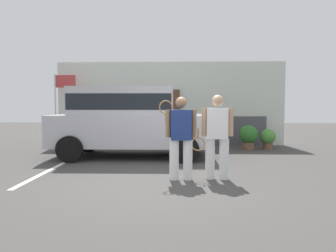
{
  "coord_description": "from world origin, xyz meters",
  "views": [
    {
      "loc": [
        0.41,
        -6.28,
        1.58
      ],
      "look_at": [
        0.11,
        1.2,
        1.05
      ],
      "focal_mm": 34.13,
      "sensor_mm": 36.0,
      "label": 1
    }
  ],
  "objects_px": {
    "tennis_player_man": "(181,137)",
    "potted_plant_by_porch": "(248,136)",
    "parked_suv": "(129,118)",
    "flag_pole": "(61,96)",
    "potted_plant_secondary": "(268,138)",
    "tennis_player_woman": "(217,136)"
  },
  "relations": [
    {
      "from": "parked_suv",
      "to": "tennis_player_woman",
      "type": "distance_m",
      "value": 3.57
    },
    {
      "from": "parked_suv",
      "to": "flag_pole",
      "type": "relative_size",
      "value": 1.74
    },
    {
      "from": "potted_plant_secondary",
      "to": "flag_pole",
      "type": "bearing_deg",
      "value": 176.95
    },
    {
      "from": "tennis_player_man",
      "to": "tennis_player_woman",
      "type": "bearing_deg",
      "value": -175.99
    },
    {
      "from": "potted_plant_secondary",
      "to": "tennis_player_woman",
      "type": "bearing_deg",
      "value": -116.71
    },
    {
      "from": "parked_suv",
      "to": "flag_pole",
      "type": "distance_m",
      "value": 3.68
    },
    {
      "from": "potted_plant_secondary",
      "to": "parked_suv",
      "type": "bearing_deg",
      "value": -158.47
    },
    {
      "from": "tennis_player_woman",
      "to": "potted_plant_secondary",
      "type": "xyz_separation_m",
      "value": [
        2.28,
        4.53,
        -0.52
      ]
    },
    {
      "from": "potted_plant_by_porch",
      "to": "flag_pole",
      "type": "xyz_separation_m",
      "value": [
        -6.73,
        0.55,
        1.4
      ]
    },
    {
      "from": "tennis_player_man",
      "to": "potted_plant_by_porch",
      "type": "relative_size",
      "value": 2.04
    },
    {
      "from": "parked_suv",
      "to": "tennis_player_woman",
      "type": "bearing_deg",
      "value": -50.77
    },
    {
      "from": "tennis_player_woman",
      "to": "parked_suv",
      "type": "bearing_deg",
      "value": -44.72
    },
    {
      "from": "tennis_player_woman",
      "to": "flag_pole",
      "type": "xyz_separation_m",
      "value": [
        -5.15,
        4.92,
        0.96
      ]
    },
    {
      "from": "potted_plant_by_porch",
      "to": "parked_suv",
      "type": "bearing_deg",
      "value": -156.95
    },
    {
      "from": "parked_suv",
      "to": "tennis_player_man",
      "type": "xyz_separation_m",
      "value": [
        1.54,
        -2.8,
        -0.25
      ]
    },
    {
      "from": "parked_suv",
      "to": "tennis_player_woman",
      "type": "xyz_separation_m",
      "value": [
        2.29,
        -2.72,
        -0.24
      ]
    },
    {
      "from": "parked_suv",
      "to": "potted_plant_secondary",
      "type": "relative_size",
      "value": 6.65
    },
    {
      "from": "tennis_player_man",
      "to": "potted_plant_by_porch",
      "type": "height_order",
      "value": "tennis_player_man"
    },
    {
      "from": "flag_pole",
      "to": "parked_suv",
      "type": "bearing_deg",
      "value": -37.57
    },
    {
      "from": "potted_plant_by_porch",
      "to": "potted_plant_secondary",
      "type": "relative_size",
      "value": 1.21
    },
    {
      "from": "tennis_player_man",
      "to": "potted_plant_by_porch",
      "type": "bearing_deg",
      "value": -119.77
    },
    {
      "from": "tennis_player_woman",
      "to": "potted_plant_by_porch",
      "type": "distance_m",
      "value": 4.66
    }
  ]
}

